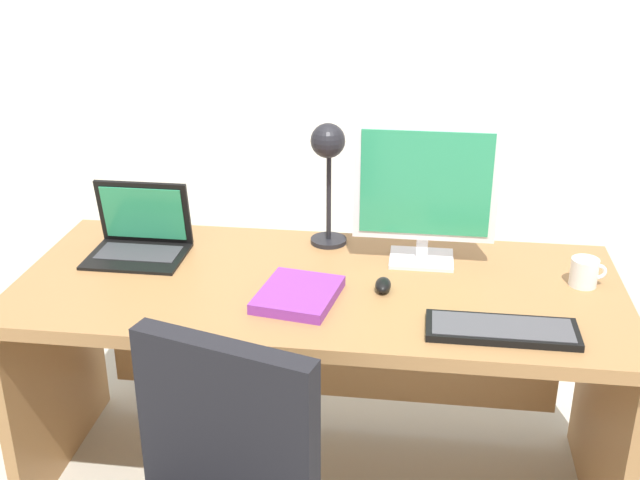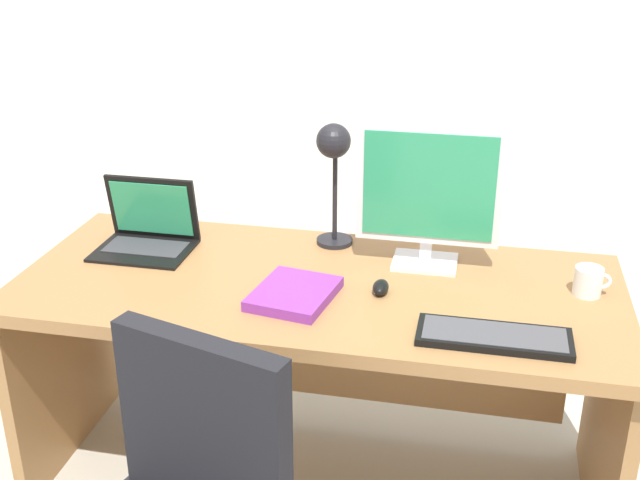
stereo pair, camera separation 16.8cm
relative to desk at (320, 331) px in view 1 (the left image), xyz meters
name	(u,v)px [view 1 (the left image)]	position (x,y,z in m)	size (l,w,h in m)	color
ground	(358,281)	(0.00, 1.45, -0.54)	(12.00, 12.00, 0.00)	#B7B2A3
desk	(320,331)	(0.00, 0.00, 0.00)	(1.81, 0.77, 0.73)	#9E7042
monitor	(425,187)	(0.30, 0.15, 0.44)	(0.44, 0.16, 0.45)	silver
laptop	(141,231)	(-0.60, 0.10, 0.27)	(0.30, 0.24, 0.23)	black
keyboard	(502,330)	(0.52, -0.29, 0.21)	(0.40, 0.15, 0.02)	black
mouse	(383,285)	(0.20, -0.08, 0.22)	(0.05, 0.08, 0.04)	black
desk_lamp	(328,157)	(-0.01, 0.22, 0.50)	(0.12, 0.14, 0.42)	black
book	(298,295)	(-0.04, -0.17, 0.21)	(0.25, 0.29, 0.03)	purple
coffee_mug	(585,272)	(0.78, 0.03, 0.24)	(0.11, 0.08, 0.08)	white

